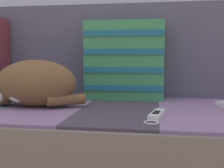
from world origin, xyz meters
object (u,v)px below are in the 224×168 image
(throw_pillow_striped, at_px, (124,61))
(game_remote_far, at_px, (157,115))
(couch, at_px, (87,148))
(sleeping_cat, at_px, (32,85))

(throw_pillow_striped, relative_size, game_remote_far, 1.93)
(couch, bearing_deg, game_remote_far, -34.86)
(sleeping_cat, distance_m, game_remote_far, 0.54)
(game_remote_far, bearing_deg, couch, 145.14)
(couch, relative_size, throw_pillow_striped, 5.23)
(sleeping_cat, relative_size, game_remote_far, 2.11)
(couch, distance_m, game_remote_far, 0.42)
(throw_pillow_striped, bearing_deg, couch, -126.59)
(couch, height_order, throw_pillow_striped, throw_pillow_striped)
(couch, bearing_deg, sleeping_cat, -161.74)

